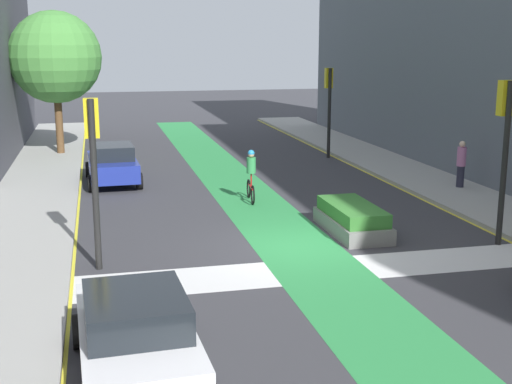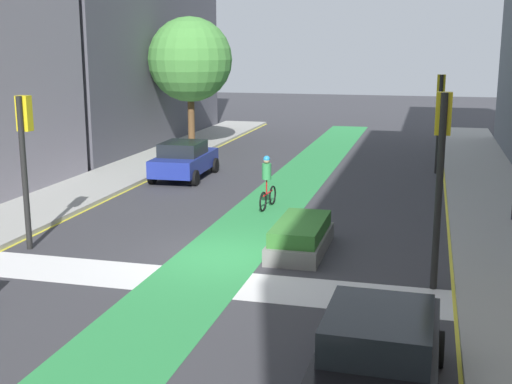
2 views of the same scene
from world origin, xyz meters
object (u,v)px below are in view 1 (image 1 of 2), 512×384
median_planter (352,219)px  traffic_signal_far_right (329,95)px  pedestrian_sidewalk_right_a (461,164)px  traffic_signal_near_left (93,151)px  car_white_left_near (136,335)px  street_tree_near (55,57)px  car_blue_left_far (112,163)px  traffic_signal_near_right (505,131)px  cyclist_in_lane (251,175)px

median_planter → traffic_signal_far_right: bearing=74.1°
pedestrian_sidewalk_right_a → traffic_signal_near_left: bearing=-155.7°
car_white_left_near → street_tree_near: size_ratio=0.63×
traffic_signal_far_right → car_blue_left_far: traffic_signal_far_right is taller
car_white_left_near → street_tree_near: bearing=95.4°
traffic_signal_near_right → traffic_signal_near_left: (-10.84, 0.41, -0.20)m
traffic_signal_near_right → median_planter: 4.88m
car_white_left_near → pedestrian_sidewalk_right_a: pedestrian_sidewalk_right_a is taller
pedestrian_sidewalk_right_a → car_blue_left_far: bearing=160.9°
car_blue_left_far → pedestrian_sidewalk_right_a: bearing=-19.1°
traffic_signal_near_left → car_white_left_near: traffic_signal_near_left is taller
cyclist_in_lane → median_planter: size_ratio=0.58×
traffic_signal_near_left → traffic_signal_near_right: bearing=-2.1°
traffic_signal_near_left → street_tree_near: size_ratio=0.62×
traffic_signal_near_left → pedestrian_sidewalk_right_a: (13.35, 6.02, -1.91)m
traffic_signal_near_left → car_blue_left_far: bearing=86.5°
car_white_left_near → cyclist_in_lane: size_ratio=2.31×
traffic_signal_near_right → median_planter: traffic_signal_near_right is taller
car_blue_left_far → pedestrian_sidewalk_right_a: (12.71, -4.41, 0.24)m
traffic_signal_near_right → car_white_left_near: 11.96m
car_white_left_near → cyclist_in_lane: 13.03m
car_blue_left_far → traffic_signal_near_right: bearing=-46.7°
street_tree_near → median_planter: size_ratio=2.14×
pedestrian_sidewalk_right_a → cyclist_in_lane: bearing=179.6°
cyclist_in_lane → median_planter: bearing=-65.8°
car_blue_left_far → cyclist_in_lane: bearing=-43.1°
traffic_signal_near_left → car_blue_left_far: 10.67m
traffic_signal_near_right → car_white_left_near: bearing=-151.1°
car_blue_left_far → pedestrian_sidewalk_right_a: 13.46m
median_planter → car_blue_left_far: bearing=126.9°
cyclist_in_lane → pedestrian_sidewalk_right_a: 8.07m
car_white_left_near → car_blue_left_far: bearing=89.8°
traffic_signal_near_right → pedestrian_sidewalk_right_a: 7.21m
traffic_signal_near_right → street_tree_near: (-12.52, 18.17, 1.61)m
traffic_signal_far_right → median_planter: bearing=-105.9°
traffic_signal_near_left → street_tree_near: bearing=95.4°
traffic_signal_far_right → pedestrian_sidewalk_right_a: 8.88m
traffic_signal_near_right → cyclist_in_lane: (-5.56, 6.49, -2.18)m
cyclist_in_lane → median_planter: (2.03, -4.53, -0.57)m
traffic_signal_far_right → pedestrian_sidewalk_right_a: size_ratio=2.45×
traffic_signal_near_right → cyclist_in_lane: traffic_signal_near_right is taller
street_tree_near → traffic_signal_far_right: bearing=-15.1°
traffic_signal_far_right → car_white_left_near: traffic_signal_far_right is taller
car_blue_left_far → traffic_signal_far_right: bearing=20.8°
traffic_signal_near_left → median_planter: bearing=12.0°
traffic_signal_far_right → cyclist_in_lane: 10.24m
traffic_signal_far_right → car_blue_left_far: 11.27m
traffic_signal_near_right → cyclist_in_lane: size_ratio=2.43×
traffic_signal_far_right → median_planter: traffic_signal_far_right is taller
traffic_signal_near_left → street_tree_near: (-1.68, 17.76, 1.81)m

